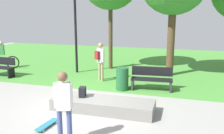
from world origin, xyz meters
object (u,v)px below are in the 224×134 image
at_px(concrete_ledge, 103,105).
at_px(backpack_on_ledge, 82,92).
at_px(cyclist_on_bicycle, 2,57).
at_px(pedestrian_with_backpack, 100,58).
at_px(lamp_post, 75,24).
at_px(trash_bin, 122,79).
at_px(skateboard_spare, 47,125).
at_px(park_bench_center_lawn, 152,78).
at_px(skater_performing_trick, 64,102).

xyz_separation_m(concrete_ledge, backpack_on_ledge, (-0.70, 0.05, 0.34)).
bearing_deg(cyclist_on_bicycle, pedestrian_with_backpack, -8.17).
xyz_separation_m(lamp_post, trash_bin, (2.93, -2.16, -1.99)).
bearing_deg(pedestrian_with_backpack, lamp_post, 145.33).
xyz_separation_m(skateboard_spare, trash_bin, (1.15, 3.69, 0.39)).
bearing_deg(pedestrian_with_backpack, concrete_ledge, -69.75).
relative_size(concrete_ledge, lamp_post, 0.80).
height_order(concrete_ledge, cyclist_on_bicycle, cyclist_on_bicycle).
xyz_separation_m(skateboard_spare, cyclist_on_bicycle, (-6.07, 5.54, 0.57)).
bearing_deg(trash_bin, cyclist_on_bicycle, 165.60).
bearing_deg(skateboard_spare, park_bench_center_lawn, 60.45).
relative_size(backpack_on_ledge, pedestrian_with_backpack, 0.19).
relative_size(park_bench_center_lawn, pedestrian_with_backpack, 0.95).
bearing_deg(trash_bin, lamp_post, 143.64).
xyz_separation_m(concrete_ledge, pedestrian_with_backpack, (-1.18, 3.20, 0.85)).
bearing_deg(lamp_post, cyclist_on_bicycle, -175.98).
bearing_deg(pedestrian_with_backpack, park_bench_center_lawn, -16.00).
bearing_deg(concrete_ledge, pedestrian_with_backpack, 110.25).
bearing_deg(backpack_on_ledge, concrete_ledge, -105.88).
bearing_deg(pedestrian_with_backpack, backpack_on_ledge, -81.30).
xyz_separation_m(skateboard_spare, lamp_post, (-1.78, 5.85, 2.38)).
bearing_deg(concrete_ledge, cyclist_on_bicycle, 150.44).
bearing_deg(park_bench_center_lawn, cyclist_on_bicycle, 169.56).
xyz_separation_m(backpack_on_ledge, skateboard_spare, (-0.38, -1.53, -0.46)).
height_order(trash_bin, cyclist_on_bicycle, cyclist_on_bicycle).
distance_m(skateboard_spare, lamp_post, 6.56).
height_order(skateboard_spare, pedestrian_with_backpack, pedestrian_with_backpack).
height_order(trash_bin, pedestrian_with_backpack, pedestrian_with_backpack).
xyz_separation_m(skater_performing_trick, park_bench_center_lawn, (1.42, 4.61, -0.53)).
height_order(park_bench_center_lawn, trash_bin, park_bench_center_lawn).
bearing_deg(skater_performing_trick, trash_bin, 85.95).
xyz_separation_m(skater_performing_trick, cyclist_on_bicycle, (-6.92, 6.15, -0.38)).
bearing_deg(trash_bin, concrete_ledge, -91.92).
distance_m(backpack_on_ledge, park_bench_center_lawn, 3.11).
xyz_separation_m(skater_performing_trick, trash_bin, (0.30, 4.30, -0.57)).
height_order(lamp_post, trash_bin, lamp_post).
bearing_deg(park_bench_center_lawn, backpack_on_ledge, -127.40).
height_order(concrete_ledge, park_bench_center_lawn, park_bench_center_lawn).
relative_size(lamp_post, pedestrian_with_backpack, 2.32).
bearing_deg(cyclist_on_bicycle, park_bench_center_lawn, -10.44).
xyz_separation_m(skater_performing_trick, skateboard_spare, (-0.85, 0.61, -0.95)).
bearing_deg(backpack_on_ledge, trash_bin, -31.76).
xyz_separation_m(backpack_on_ledge, park_bench_center_lawn, (1.89, 2.47, -0.05)).
bearing_deg(backpack_on_ledge, lamp_post, 14.53).
relative_size(backpack_on_ledge, trash_bin, 0.36).
bearing_deg(skateboard_spare, backpack_on_ledge, 76.02).
bearing_deg(cyclist_on_bicycle, skater_performing_trick, -41.64).
xyz_separation_m(park_bench_center_lawn, trash_bin, (-1.12, -0.32, -0.03)).
distance_m(backpack_on_ledge, pedestrian_with_backpack, 3.23).
xyz_separation_m(park_bench_center_lawn, lamp_post, (-4.05, 1.84, 1.96)).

